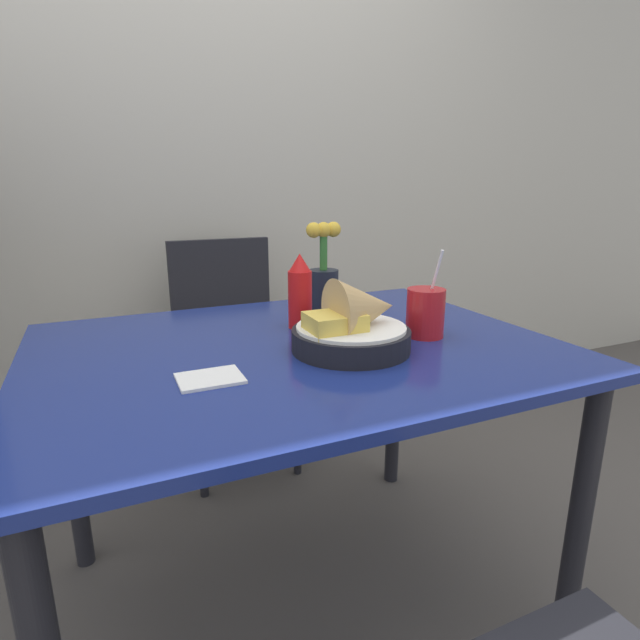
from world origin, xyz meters
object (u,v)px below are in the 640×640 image
Objects in this scene: chair_far_window at (228,330)px; flower_vase at (323,276)px; ketchup_bottle at (300,292)px; drink_cup at (425,314)px; food_basket at (356,325)px.

chair_far_window is 0.66m from flower_vase.
drink_cup is (0.25, -0.20, -0.04)m from ketchup_bottle.
drink_cup is 0.84× the size of flower_vase.
ketchup_bottle is at bearing -131.79° from flower_vase.
food_basket is 1.37× the size of ketchup_bottle.
drink_cup reaches higher than ketchup_bottle.
drink_cup reaches higher than food_basket.
drink_cup reaches higher than chair_far_window.
flower_vase is at bearing 76.29° from food_basket.
chair_far_window is 0.77m from ketchup_bottle.
flower_vase is at bearing 108.29° from drink_cup.
chair_far_window is at bearing 105.45° from flower_vase.
food_basket is 0.21m from drink_cup.
ketchup_bottle is 0.90× the size of drink_cup.
flower_vase is (0.16, -0.56, 0.30)m from chair_far_window.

